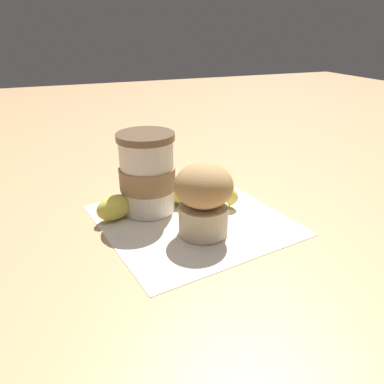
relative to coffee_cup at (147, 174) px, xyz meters
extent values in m
plane|color=tan|center=(0.05, -0.05, -0.06)|extent=(3.00, 3.00, 0.00)
cube|color=beige|center=(0.05, -0.05, -0.06)|extent=(0.29, 0.29, 0.00)
cylinder|color=silver|center=(0.00, 0.00, 0.00)|extent=(0.08, 0.08, 0.11)
cylinder|color=brown|center=(0.00, 0.00, 0.06)|extent=(0.09, 0.09, 0.01)
cylinder|color=#997551|center=(0.00, 0.00, -0.01)|extent=(0.09, 0.09, 0.03)
cylinder|color=beige|center=(0.05, -0.10, -0.04)|extent=(0.07, 0.07, 0.04)
ellipsoid|color=#AD8451|center=(0.05, -0.10, 0.01)|extent=(0.08, 0.08, 0.06)
ellipsoid|color=#D6CC4C|center=(0.11, -0.03, -0.04)|extent=(0.06, 0.06, 0.04)
ellipsoid|color=#D6CC4C|center=(0.06, 0.00, -0.04)|extent=(0.08, 0.07, 0.04)
ellipsoid|color=#D6CC4C|center=(0.00, 0.01, -0.04)|extent=(0.07, 0.04, 0.04)
ellipsoid|color=#D6CC4C|center=(-0.05, -0.01, -0.04)|extent=(0.06, 0.05, 0.04)
camera|label=1|loc=(-0.13, -0.51, 0.21)|focal=35.00mm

